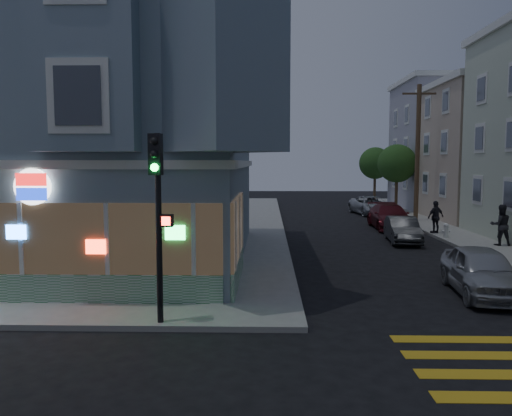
{
  "coord_description": "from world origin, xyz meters",
  "views": [
    {
      "loc": [
        2.03,
        -9.59,
        4.08
      ],
      "look_at": [
        1.65,
        6.67,
        2.57
      ],
      "focal_mm": 35.0,
      "sensor_mm": 36.0,
      "label": 1
    }
  ],
  "objects_px": {
    "street_tree_far": "(375,163)",
    "pedestrian_b": "(436,217)",
    "parked_car_c": "(390,217)",
    "parked_car_d": "(371,206)",
    "parked_car_a": "(482,271)",
    "utility_pole": "(418,151)",
    "fire_hydrant": "(446,230)",
    "parked_car_b": "(403,230)",
    "street_tree_near": "(397,164)",
    "pedestrian_a": "(501,225)",
    "traffic_signal": "(158,196)"
  },
  "relations": [
    {
      "from": "street_tree_far",
      "to": "pedestrian_b",
      "type": "xyz_separation_m",
      "value": [
        -0.9,
        -20.07,
        -2.89
      ]
    },
    {
      "from": "parked_car_c",
      "to": "parked_car_d",
      "type": "bearing_deg",
      "value": 87.0
    },
    {
      "from": "street_tree_far",
      "to": "parked_car_a",
      "type": "xyz_separation_m",
      "value": [
        -3.6,
        -32.4,
        -3.19
      ]
    },
    {
      "from": "utility_pole",
      "to": "parked_car_c",
      "type": "height_order",
      "value": "utility_pole"
    },
    {
      "from": "street_tree_far",
      "to": "parked_car_c",
      "type": "distance_m",
      "value": 17.76
    },
    {
      "from": "fire_hydrant",
      "to": "parked_car_b",
      "type": "bearing_deg",
      "value": -163.21
    },
    {
      "from": "street_tree_near",
      "to": "pedestrian_a",
      "type": "bearing_deg",
      "value": -87.15
    },
    {
      "from": "street_tree_near",
      "to": "parked_car_a",
      "type": "bearing_deg",
      "value": -98.39
    },
    {
      "from": "utility_pole",
      "to": "fire_hydrant",
      "type": "xyz_separation_m",
      "value": [
        -0.7,
        -7.72,
        -4.25
      ]
    },
    {
      "from": "pedestrian_a",
      "to": "parked_car_c",
      "type": "bearing_deg",
      "value": -57.96
    },
    {
      "from": "pedestrian_b",
      "to": "parked_car_d",
      "type": "xyz_separation_m",
      "value": [
        -1.25,
        11.0,
        -0.34
      ]
    },
    {
      "from": "parked_car_a",
      "to": "parked_car_d",
      "type": "xyz_separation_m",
      "value": [
        1.45,
        23.33,
        -0.03
      ]
    },
    {
      "from": "parked_car_b",
      "to": "parked_car_c",
      "type": "height_order",
      "value": "parked_car_c"
    },
    {
      "from": "utility_pole",
      "to": "parked_car_b",
      "type": "xyz_separation_m",
      "value": [
        -3.15,
        -8.46,
        -4.15
      ]
    },
    {
      "from": "pedestrian_a",
      "to": "traffic_signal",
      "type": "distance_m",
      "value": 18.08
    },
    {
      "from": "street_tree_near",
      "to": "parked_car_c",
      "type": "xyz_separation_m",
      "value": [
        -2.74,
        -9.26,
        -3.19
      ]
    },
    {
      "from": "street_tree_far",
      "to": "pedestrian_a",
      "type": "height_order",
      "value": "street_tree_far"
    },
    {
      "from": "utility_pole",
      "to": "parked_car_b",
      "type": "distance_m",
      "value": 9.93
    },
    {
      "from": "pedestrian_a",
      "to": "pedestrian_b",
      "type": "height_order",
      "value": "pedestrian_a"
    },
    {
      "from": "utility_pole",
      "to": "pedestrian_a",
      "type": "distance_m",
      "value": 10.77
    },
    {
      "from": "parked_car_a",
      "to": "traffic_signal",
      "type": "relative_size",
      "value": 0.95
    },
    {
      "from": "utility_pole",
      "to": "parked_car_a",
      "type": "height_order",
      "value": "utility_pole"
    },
    {
      "from": "utility_pole",
      "to": "parked_car_a",
      "type": "distance_m",
      "value": 19.15
    },
    {
      "from": "parked_car_b",
      "to": "parked_car_c",
      "type": "bearing_deg",
      "value": 88.7
    },
    {
      "from": "parked_car_c",
      "to": "street_tree_near",
      "type": "bearing_deg",
      "value": 74.62
    },
    {
      "from": "pedestrian_b",
      "to": "fire_hydrant",
      "type": "xyz_separation_m",
      "value": [
        0.0,
        -1.65,
        -0.5
      ]
    },
    {
      "from": "parked_car_b",
      "to": "parked_car_c",
      "type": "relative_size",
      "value": 0.77
    },
    {
      "from": "pedestrian_a",
      "to": "fire_hydrant",
      "type": "distance_m",
      "value": 2.96
    },
    {
      "from": "pedestrian_a",
      "to": "fire_hydrant",
      "type": "xyz_separation_m",
      "value": [
        -1.7,
        2.35,
        -0.57
      ]
    },
    {
      "from": "utility_pole",
      "to": "street_tree_far",
      "type": "xyz_separation_m",
      "value": [
        0.2,
        14.0,
        -0.86
      ]
    },
    {
      "from": "parked_car_b",
      "to": "fire_hydrant",
      "type": "distance_m",
      "value": 2.56
    },
    {
      "from": "pedestrian_a",
      "to": "parked_car_b",
      "type": "bearing_deg",
      "value": -16.62
    },
    {
      "from": "street_tree_far",
      "to": "fire_hydrant",
      "type": "bearing_deg",
      "value": -92.37
    },
    {
      "from": "traffic_signal",
      "to": "parked_car_d",
      "type": "bearing_deg",
      "value": 72.61
    },
    {
      "from": "parked_car_b",
      "to": "pedestrian_a",
      "type": "bearing_deg",
      "value": -15.82
    },
    {
      "from": "street_tree_far",
      "to": "traffic_signal",
      "type": "bearing_deg",
      "value": -109.64
    },
    {
      "from": "pedestrian_b",
      "to": "pedestrian_a",
      "type": "bearing_deg",
      "value": 88.09
    },
    {
      "from": "utility_pole",
      "to": "parked_car_d",
      "type": "distance_m",
      "value": 6.7
    },
    {
      "from": "street_tree_near",
      "to": "fire_hydrant",
      "type": "height_order",
      "value": "street_tree_near"
    },
    {
      "from": "street_tree_near",
      "to": "parked_car_a",
      "type": "xyz_separation_m",
      "value": [
        -3.6,
        -24.4,
        -3.19
      ]
    },
    {
      "from": "parked_car_d",
      "to": "pedestrian_b",
      "type": "bearing_deg",
      "value": -91.4
    },
    {
      "from": "street_tree_far",
      "to": "fire_hydrant",
      "type": "xyz_separation_m",
      "value": [
        -0.9,
        -21.72,
        -3.39
      ]
    },
    {
      "from": "street_tree_far",
      "to": "parked_car_a",
      "type": "bearing_deg",
      "value": -96.34
    },
    {
      "from": "parked_car_b",
      "to": "parked_car_c",
      "type": "distance_m",
      "value": 5.24
    },
    {
      "from": "parked_car_d",
      "to": "pedestrian_a",
      "type": "bearing_deg",
      "value": -86.76
    },
    {
      "from": "utility_pole",
      "to": "parked_car_c",
      "type": "bearing_deg",
      "value": -127.88
    },
    {
      "from": "street_tree_near",
      "to": "street_tree_far",
      "type": "xyz_separation_m",
      "value": [
        0.0,
        8.0,
        0.0
      ]
    },
    {
      "from": "parked_car_b",
      "to": "traffic_signal",
      "type": "bearing_deg",
      "value": -119.81
    },
    {
      "from": "utility_pole",
      "to": "traffic_signal",
      "type": "height_order",
      "value": "utility_pole"
    },
    {
      "from": "pedestrian_a",
      "to": "pedestrian_b",
      "type": "bearing_deg",
      "value": -62.38
    }
  ]
}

